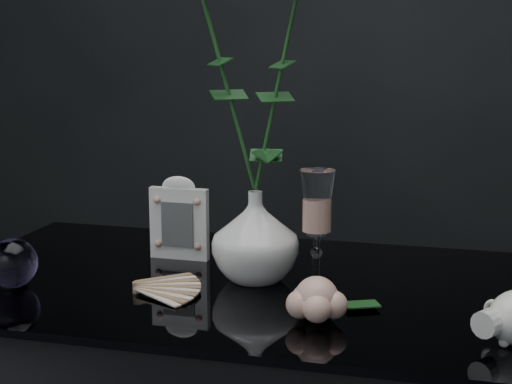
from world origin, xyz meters
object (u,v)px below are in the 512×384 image
(vase, at_px, (255,236))
(wine_glass, at_px, (317,228))
(paperweight, at_px, (13,263))
(picture_frame, at_px, (179,218))
(loose_rose, at_px, (316,299))

(vase, distance_m, wine_glass, 0.10)
(wine_glass, xyz_separation_m, paperweight, (-0.46, -0.14, -0.05))
(vase, xyz_separation_m, wine_glass, (0.10, 0.01, 0.02))
(wine_glass, bearing_deg, picture_frame, 162.40)
(vase, height_order, wine_glass, wine_glass)
(loose_rose, bearing_deg, picture_frame, 145.33)
(paperweight, bearing_deg, wine_glass, 16.66)
(wine_glass, bearing_deg, vase, -176.74)
(paperweight, bearing_deg, vase, 20.09)
(picture_frame, relative_size, paperweight, 1.90)
(wine_glass, distance_m, picture_frame, 0.27)
(vase, distance_m, paperweight, 0.38)
(paperweight, relative_size, loose_rose, 0.42)
(picture_frame, bearing_deg, paperweight, -131.20)
(loose_rose, bearing_deg, vase, 134.94)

